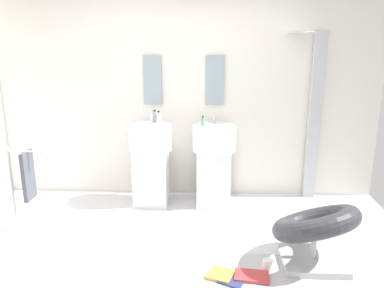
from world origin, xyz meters
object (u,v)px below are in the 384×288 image
Objects in this scene: magazine_red at (252,276)px; soap_bottle_grey at (155,117)px; shower_column at (314,114)px; towel_rack at (26,178)px; magazine_ochre at (220,275)px; pedestal_sink_right at (214,161)px; lounge_chair at (315,228)px; soap_bottle_green at (203,121)px; pedestal_sink_left at (151,160)px; coffee_mug at (267,265)px; magazine_navy at (231,281)px; soap_bottle_white at (159,117)px.

magazine_red is 2.27m from soap_bottle_grey.
shower_column is 3.32m from towel_rack.
magazine_ochre is 2.15m from soap_bottle_grey.
towel_rack is (-1.88, -0.89, 0.09)m from pedestal_sink_right.
soap_bottle_grey reaches higher than lounge_chair.
towel_rack is (-3.09, -1.15, -0.45)m from shower_column.
pedestal_sink_left is at bearing -179.77° from soap_bottle_green.
shower_column reaches higher than pedestal_sink_left.
lounge_chair is at bearing -51.73° from soap_bottle_green.
pedestal_sink_right reaches higher than coffee_mug.
towel_rack is 1.63m from soap_bottle_grey.
pedestal_sink_right is 0.90m from soap_bottle_grey.
shower_column is (1.96, 0.26, 0.54)m from pedestal_sink_left.
shower_column is 2.41m from magazine_navy.
soap_bottle_grey is at bearing 140.99° from magazine_navy.
coffee_mug is 0.81× the size of soap_bottle_green.
soap_bottle_white is (-1.14, 1.58, 0.98)m from coffee_mug.
pedestal_sink_right is (0.76, 0.00, 0.00)m from pedestal_sink_left.
magazine_ochre is 1.38× the size of soap_bottle_grey.
lounge_chair is at bearing 37.79° from magazine_ochre.
soap_bottle_green is (-0.60, 1.43, 0.97)m from coffee_mug.
magazine_red is at bearing -59.99° from soap_bottle_white.
pedestal_sink_left is 2.10m from lounge_chair.
soap_bottle_grey reaches higher than soap_bottle_white.
soap_bottle_white reaches higher than magazine_ochre.
pedestal_sink_left is 8.94× the size of soap_bottle_green.
pedestal_sink_left is 2.05m from shower_column.
magazine_ochre is at bearing -88.15° from pedestal_sink_right.
soap_bottle_green is at bearing 26.98° from towel_rack.
magazine_ochre is at bearing -122.63° from shower_column.
soap_bottle_grey is at bearing 79.72° from pedestal_sink_left.
pedestal_sink_left is 0.54m from soap_bottle_grey.
pedestal_sink_left is at bearing 141.86° from lounge_chair.
towel_rack is 1.65m from soap_bottle_white.
magazine_ochre is (-0.26, 0.01, -0.00)m from magazine_red.
pedestal_sink_right reaches higher than magazine_navy.
coffee_mug reaches higher than magazine_navy.
soap_bottle_white is at bearing 134.22° from magazine_ochre.
soap_bottle_grey is 0.06m from soap_bottle_white.
soap_bottle_white is (0.05, -0.03, -0.00)m from soap_bottle_grey.
magazine_navy is at bearing -64.44° from soap_bottle_grey.
soap_bottle_grey is (-1.04, 1.74, 1.02)m from magazine_red.
pedestal_sink_right is at bearing -12.73° from soap_bottle_white.
pedestal_sink_right is 1.35m from shower_column.
lounge_chair is at bearing 17.83° from coffee_mug.
coffee_mug is (0.41, 0.11, 0.04)m from magazine_ochre.
pedestal_sink_left reaches higher than coffee_mug.
magazine_red is (1.07, -1.56, -0.52)m from pedestal_sink_left.
magazine_red is 2.40× the size of soap_bottle_green.
soap_bottle_grey reaches higher than towel_rack.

